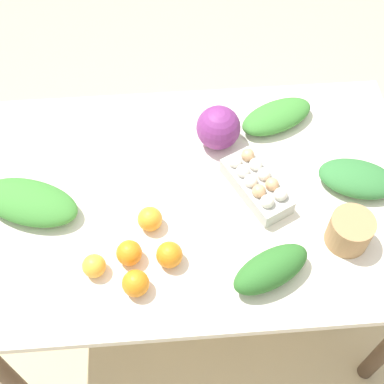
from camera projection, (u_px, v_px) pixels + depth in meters
The scene contains 14 objects.
ground_plane at pixel (192, 291), 2.40m from camera, with size 8.00×8.00×0.00m, color #C6B289.
dining_table at pixel (192, 211), 1.83m from camera, with size 1.48×0.94×0.78m.
cabbage_purple at pixel (218, 128), 1.81m from camera, with size 0.15×0.15×0.15m, color #7A2D75.
egg_carton at pixel (256, 183), 1.72m from camera, with size 0.22×0.29×0.09m.
paper_bag at pixel (350, 231), 1.61m from camera, with size 0.13×0.13×0.11m, color #A87F51.
greens_bunch_chard at pixel (271, 269), 1.55m from camera, with size 0.25×0.11×0.10m, color #2D6B28.
greens_bunch_scallion at pixel (29, 202), 1.68m from camera, with size 0.33×0.16×0.08m, color #3D8433.
greens_bunch_beet_tops at pixel (277, 116), 1.89m from camera, with size 0.27×0.13×0.07m, color #3D8433.
greens_bunch_dandelion at pixel (357, 178), 1.74m from camera, with size 0.25×0.15×0.07m, color #337538.
orange_0 at pixel (169, 255), 1.58m from camera, with size 0.08×0.08×0.08m, color orange.
orange_1 at pixel (150, 219), 1.65m from camera, with size 0.08×0.08×0.08m, color orange.
orange_2 at pixel (94, 266), 1.57m from camera, with size 0.07×0.07×0.07m, color #F9A833.
orange_3 at pixel (129, 253), 1.59m from camera, with size 0.08×0.08×0.08m, color orange.
orange_4 at pixel (136, 283), 1.53m from camera, with size 0.08×0.08×0.08m, color orange.
Camera 1 is at (0.07, 0.96, 2.24)m, focal length 50.00 mm.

